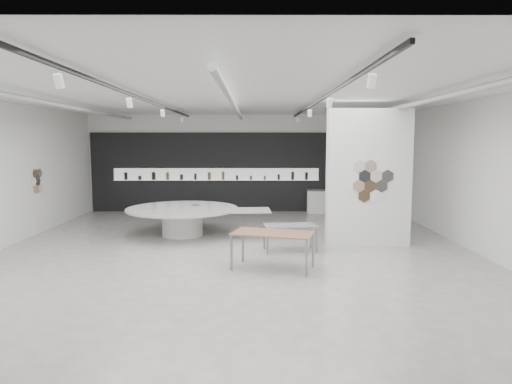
{
  "coord_description": "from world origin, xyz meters",
  "views": [
    {
      "loc": [
        0.5,
        -10.94,
        2.75
      ],
      "look_at": [
        0.54,
        1.2,
        1.4
      ],
      "focal_mm": 32.0,
      "sensor_mm": 36.0,
      "label": 1
    }
  ],
  "objects_px": {
    "sample_table_stone": "(290,227)",
    "kitchen_counter": "(327,201)",
    "display_island": "(185,217)",
    "partition_column": "(369,178)",
    "sample_table_wood": "(273,235)"
  },
  "relations": [
    {
      "from": "sample_table_stone",
      "to": "kitchen_counter",
      "type": "height_order",
      "value": "kitchen_counter"
    },
    {
      "from": "kitchen_counter",
      "to": "sample_table_stone",
      "type": "bearing_deg",
      "value": -103.62
    },
    {
      "from": "sample_table_stone",
      "to": "display_island",
      "type": "bearing_deg",
      "value": 147.11
    },
    {
      "from": "partition_column",
      "to": "display_island",
      "type": "bearing_deg",
      "value": 166.19
    },
    {
      "from": "sample_table_wood",
      "to": "kitchen_counter",
      "type": "xyz_separation_m",
      "value": [
        2.42,
        7.83,
        -0.29
      ]
    },
    {
      "from": "display_island",
      "to": "sample_table_stone",
      "type": "relative_size",
      "value": 3.15
    },
    {
      "from": "sample_table_wood",
      "to": "kitchen_counter",
      "type": "relative_size",
      "value": 1.17
    },
    {
      "from": "partition_column",
      "to": "display_island",
      "type": "relative_size",
      "value": 0.84
    },
    {
      "from": "partition_column",
      "to": "sample_table_stone",
      "type": "bearing_deg",
      "value": -162.67
    },
    {
      "from": "sample_table_stone",
      "to": "kitchen_counter",
      "type": "bearing_deg",
      "value": 72.79
    },
    {
      "from": "sample_table_stone",
      "to": "kitchen_counter",
      "type": "distance_m",
      "value": 6.49
    },
    {
      "from": "partition_column",
      "to": "sample_table_wood",
      "type": "xyz_separation_m",
      "value": [
        -2.61,
        -2.29,
        -1.06
      ]
    },
    {
      "from": "display_island",
      "to": "kitchen_counter",
      "type": "bearing_deg",
      "value": 37.96
    },
    {
      "from": "partition_column",
      "to": "sample_table_wood",
      "type": "height_order",
      "value": "partition_column"
    },
    {
      "from": "display_island",
      "to": "sample_table_stone",
      "type": "height_order",
      "value": "display_island"
    }
  ]
}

